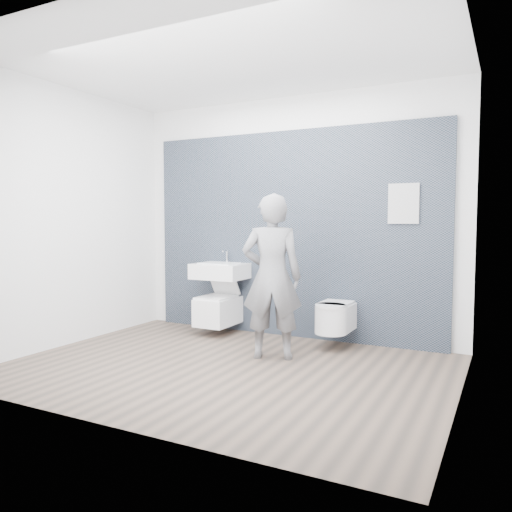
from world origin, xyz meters
The scene contains 8 objects.
ground centered at (0.00, 0.00, 0.00)m, with size 4.00×4.00×0.00m, color brown.
room_shell centered at (0.00, 0.00, 1.74)m, with size 4.00×4.00×4.00m.
tile_wall centered at (0.00, 1.47, 0.00)m, with size 3.60×0.06×2.40m, color black.
washbasin centered at (-0.80, 1.21, 0.76)m, with size 0.62×0.46×0.46m.
toilet_square centered at (-0.80, 1.16, 0.30)m, with size 0.39×0.56×0.70m.
toilet_rounded centered at (0.65, 1.15, 0.33)m, with size 0.34×0.57×0.31m.
info_placard centered at (1.30, 1.43, 0.00)m, with size 0.31×0.03×0.42m, color white.
visitor centered at (0.23, 0.49, 0.81)m, with size 0.59×0.39×1.62m, color gray.
Camera 1 is at (2.31, -3.91, 1.35)m, focal length 35.00 mm.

